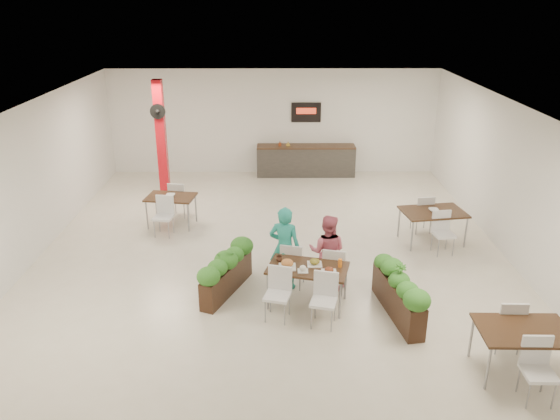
% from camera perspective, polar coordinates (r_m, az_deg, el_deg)
% --- Properties ---
extents(ground, '(12.00, 12.00, 0.00)m').
position_cam_1_polar(ground, '(11.78, -0.82, -4.81)').
color(ground, beige).
rests_on(ground, ground).
extents(room_shell, '(10.10, 12.10, 3.22)m').
position_cam_1_polar(room_shell, '(11.03, -0.87, 4.57)').
color(room_shell, white).
rests_on(room_shell, ground).
extents(red_column, '(0.40, 0.41, 3.20)m').
position_cam_1_polar(red_column, '(15.10, -12.30, 7.33)').
color(red_column, '#B90C16').
rests_on(red_column, ground).
extents(service_counter, '(3.00, 0.64, 2.20)m').
position_cam_1_polar(service_counter, '(16.91, 2.71, 5.26)').
color(service_counter, '#2F2D2A').
rests_on(service_counter, ground).
extents(main_table, '(1.59, 1.88, 0.92)m').
position_cam_1_polar(main_table, '(9.75, 2.84, -6.57)').
color(main_table, '#321D10').
rests_on(main_table, ground).
extents(diner_man, '(0.67, 0.53, 1.63)m').
position_cam_1_polar(diner_man, '(10.24, 0.49, -3.98)').
color(diner_man, teal).
rests_on(diner_man, ground).
extents(diner_woman, '(0.83, 0.72, 1.47)m').
position_cam_1_polar(diner_woman, '(10.32, 4.95, -4.36)').
color(diner_woman, '#D55E77').
rests_on(diner_woman, ground).
extents(planter_left, '(0.91, 1.63, 0.90)m').
position_cam_1_polar(planter_left, '(10.25, -5.61, -6.13)').
color(planter_left, black).
rests_on(planter_left, ground).
extents(planter_right, '(0.65, 1.87, 0.98)m').
position_cam_1_polar(planter_right, '(9.73, 12.26, -8.11)').
color(planter_right, black).
rests_on(planter_right, ground).
extents(side_table_a, '(1.23, 1.66, 0.92)m').
position_cam_1_polar(side_table_a, '(13.33, -11.32, 0.91)').
color(side_table_a, '#321D10').
rests_on(side_table_a, ground).
extents(side_table_b, '(1.49, 1.66, 0.92)m').
position_cam_1_polar(side_table_b, '(12.64, 15.69, -0.56)').
color(side_table_b, '#321D10').
rests_on(side_table_b, ground).
extents(side_table_c, '(1.33, 1.63, 0.92)m').
position_cam_1_polar(side_table_c, '(8.83, 24.08, -11.94)').
color(side_table_c, '#321D10').
rests_on(side_table_c, ground).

